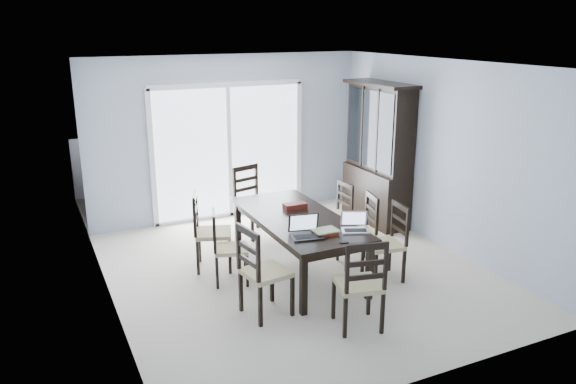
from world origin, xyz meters
name	(u,v)px	position (x,y,z in m)	size (l,w,h in m)	color
floor	(297,272)	(0.00, 0.00, 0.00)	(5.00, 5.00, 0.00)	beige
ceiling	(298,64)	(0.00, 0.00, 2.60)	(5.00, 5.00, 0.00)	white
back_wall	(228,138)	(0.00, 2.50, 1.30)	(4.50, 0.02, 2.60)	#A4B0C4
wall_left	(105,197)	(-2.25, 0.00, 1.30)	(0.02, 5.00, 2.60)	#A4B0C4
wall_right	(444,156)	(2.25, 0.00, 1.30)	(0.02, 5.00, 2.60)	#A4B0C4
balcony	(212,201)	(0.00, 3.50, -0.05)	(4.50, 2.00, 0.10)	gray
railing	(195,158)	(0.00, 4.50, 0.55)	(4.50, 0.06, 1.10)	#99999E
dining_table	(297,222)	(0.00, 0.00, 0.67)	(1.00, 2.20, 0.75)	black
china_hutch	(378,155)	(2.02, 1.25, 1.07)	(0.50, 1.38, 2.20)	black
sliding_door	(229,151)	(0.00, 2.48, 1.09)	(2.52, 0.05, 2.18)	silver
chair_left_near	(258,262)	(-0.87, -0.82, 0.63)	(0.53, 0.51, 1.19)	black
chair_left_mid	(223,239)	(-0.93, 0.14, 0.56)	(0.50, 0.50, 1.05)	black
chair_left_far	(205,223)	(-1.00, 0.62, 0.62)	(0.58, 0.57, 1.18)	black
chair_right_near	(391,234)	(0.97, -0.63, 0.58)	(0.48, 0.47, 1.11)	black
chair_right_mid	(364,222)	(0.89, -0.14, 0.58)	(0.51, 0.50, 1.10)	black
chair_right_far	(339,207)	(1.00, 0.67, 0.54)	(0.42, 0.41, 1.02)	black
chair_end_near	(362,276)	(-0.04, -1.55, 0.62)	(0.53, 0.54, 1.17)	black
chair_end_far	(250,193)	(0.00, 1.57, 0.63)	(0.55, 0.56, 1.19)	black
laptop_dark	(307,233)	(-0.22, -0.68, 0.81)	(0.39, 0.31, 0.24)	black
laptop_silver	(355,227)	(0.37, -0.74, 0.80)	(0.37, 0.32, 0.21)	silver
book_stack	(325,232)	(0.02, -0.66, 0.77)	(0.29, 0.23, 0.05)	maroon
cell_phone	(344,243)	(0.07, -1.00, 0.76)	(0.10, 0.04, 0.01)	black
game_box	(295,206)	(0.11, 0.29, 0.79)	(0.29, 0.15, 0.07)	#4C110F
hot_tub	(164,178)	(-0.82, 3.59, 0.45)	(1.95, 1.79, 0.90)	maroon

